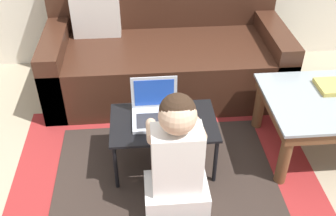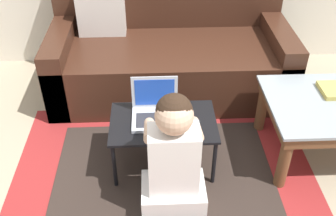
# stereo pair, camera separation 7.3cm
# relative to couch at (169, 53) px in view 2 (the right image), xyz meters

# --- Properties ---
(ground_plane) EXTENTS (16.00, 16.00, 0.00)m
(ground_plane) POSITION_rel_couch_xyz_m (-0.01, -1.04, -0.29)
(ground_plane) COLOR gray
(area_rug) EXTENTS (1.86, 1.56, 0.01)m
(area_rug) POSITION_rel_couch_xyz_m (-0.07, -1.12, -0.28)
(area_rug) COLOR maroon
(area_rug) RESTS_ON ground_plane
(couch) EXTENTS (1.80, 0.88, 0.85)m
(couch) POSITION_rel_couch_xyz_m (0.00, 0.00, 0.00)
(couch) COLOR #381E14
(couch) RESTS_ON ground_plane
(coffee_table) EXTENTS (0.85, 0.64, 0.41)m
(coffee_table) POSITION_rel_couch_xyz_m (0.98, -0.87, 0.05)
(coffee_table) COLOR gray
(coffee_table) RESTS_ON ground_plane
(laptop_desk) EXTENTS (0.63, 0.40, 0.34)m
(laptop_desk) POSITION_rel_couch_xyz_m (-0.07, -0.93, 0.02)
(laptop_desk) COLOR black
(laptop_desk) RESTS_ON ground_plane
(laptop) EXTENTS (0.27, 0.23, 0.24)m
(laptop) POSITION_rel_couch_xyz_m (-0.12, -0.90, 0.10)
(laptop) COLOR #B7BCC6
(laptop) RESTS_ON laptop_desk
(computer_mouse) EXTENTS (0.06, 0.09, 0.03)m
(computer_mouse) POSITION_rel_couch_xyz_m (0.08, -0.94, 0.07)
(computer_mouse) COLOR silver
(computer_mouse) RESTS_ON laptop_desk
(person_seated) EXTENTS (0.34, 0.36, 0.78)m
(person_seated) POSITION_rel_couch_xyz_m (-0.03, -1.30, 0.07)
(person_seated) COLOR silver
(person_seated) RESTS_ON ground_plane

